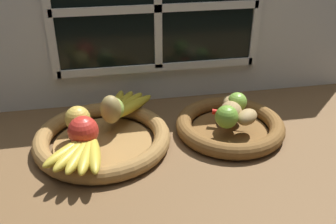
{
  "coord_description": "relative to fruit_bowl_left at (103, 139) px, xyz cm",
  "views": [
    {
      "loc": [
        -18.2,
        -84.33,
        57.61
      ],
      "look_at": [
        -1.48,
        3.42,
        8.52
      ],
      "focal_mm": 39.9,
      "sensor_mm": 36.0,
      "label": 1
    }
  ],
  "objects": [
    {
      "name": "chili_pepper",
      "position": [
        37.44,
        1.3,
        3.27
      ],
      "size": [
        11.42,
        5.92,
        1.67
      ],
      "primitive_type": "cone",
      "rotation": [
        0.0,
        1.57,
        -0.38
      ],
      "color": "red",
      "rests_on": "fruit_bowl_right"
    },
    {
      "name": "lime_far",
      "position": [
        39.73,
        4.23,
        5.31
      ],
      "size": [
        5.75,
        5.75,
        5.75
      ],
      "primitive_type": "sphere",
      "color": "#7AAD3D",
      "rests_on": "fruit_bowl_right"
    },
    {
      "name": "lime_near",
      "position": [
        33.63,
        -4.23,
        5.63
      ],
      "size": [
        6.38,
        6.38,
        6.38
      ],
      "primitive_type": "sphere",
      "color": "#6B9E33",
      "rests_on": "fruit_bowl_right"
    },
    {
      "name": "back_wall",
      "position": [
        19.7,
        26.36,
        25.81
      ],
      "size": [
        140.0,
        4.6,
        55.0
      ],
      "color": "silver",
      "rests_on": "ground_plane"
    },
    {
      "name": "pear_brown",
      "position": [
        2.93,
        4.07,
        6.6
      ],
      "size": [
        8.12,
        8.11,
        8.32
      ],
      "primitive_type": "ellipsoid",
      "rotation": [
        0.0,
        0.0,
        2.21
      ],
      "color": "olive",
      "rests_on": "fruit_bowl_left"
    },
    {
      "name": "potato_back",
      "position": [
        38.63,
        4.8,
        4.55
      ],
      "size": [
        6.5,
        8.74,
        4.23
      ],
      "primitive_type": "ellipsoid",
      "rotation": [
        0.0,
        0.0,
        4.61
      ],
      "color": "tan",
      "rests_on": "fruit_bowl_right"
    },
    {
      "name": "fruit_bowl_left",
      "position": [
        0.0,
        0.0,
        0.0
      ],
      "size": [
        37.27,
        37.27,
        4.52
      ],
      "color": "olive",
      "rests_on": "ground_plane"
    },
    {
      "name": "apple_green_back",
      "position": [
        3.35,
        5.81,
        5.83
      ],
      "size": [
        6.79,
        6.79,
        6.79
      ],
      "primitive_type": "sphere",
      "color": "#99B74C",
      "rests_on": "fruit_bowl_left"
    },
    {
      "name": "potato_small",
      "position": [
        39.93,
        -3.49,
        4.48
      ],
      "size": [
        8.77,
        8.43,
        4.09
      ],
      "primitive_type": "ellipsoid",
      "rotation": [
        0.0,
        0.0,
        0.69
      ],
      "color": "#A38451",
      "rests_on": "fruit_bowl_right"
    },
    {
      "name": "banana_bunch_front",
      "position": [
        -5.17,
        -11.72,
        4.06
      ],
      "size": [
        14.47,
        17.26,
        3.25
      ],
      "color": "gold",
      "rests_on": "fruit_bowl_left"
    },
    {
      "name": "ground_plane",
      "position": [
        19.7,
        -3.42,
        -3.58
      ],
      "size": [
        140.0,
        90.0,
        3.0
      ],
      "primitive_type": "cube",
      "color": "brown"
    },
    {
      "name": "fruit_bowl_right",
      "position": [
        36.45,
        0.0,
        0.01
      ],
      "size": [
        31.35,
        31.35,
        4.52
      ],
      "color": "brown",
      "rests_on": "ground_plane"
    },
    {
      "name": "banana_bunch_back",
      "position": [
        7.28,
        11.11,
        3.93
      ],
      "size": [
        14.91,
        18.33,
        2.97
      ],
      "color": "gold",
      "rests_on": "fruit_bowl_left"
    },
    {
      "name": "apple_golden_left",
      "position": [
        -6.06,
        2.0,
        5.86
      ],
      "size": [
        6.85,
        6.85,
        6.85
      ],
      "primitive_type": "sphere",
      "color": "gold",
      "rests_on": "fruit_bowl_left"
    },
    {
      "name": "potato_large",
      "position": [
        36.45,
        0.0,
        4.98
      ],
      "size": [
        6.28,
        7.18,
        5.08
      ],
      "primitive_type": "ellipsoid",
      "rotation": [
        0.0,
        0.0,
        4.66
      ],
      "color": "#A38451",
      "rests_on": "fruit_bowl_right"
    },
    {
      "name": "apple_red_front",
      "position": [
        -4.48,
        -5.55,
        6.32
      ],
      "size": [
        7.75,
        7.75,
        7.75
      ],
      "primitive_type": "sphere",
      "color": "red",
      "rests_on": "fruit_bowl_left"
    }
  ]
}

